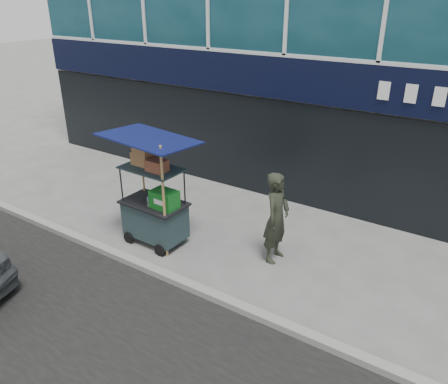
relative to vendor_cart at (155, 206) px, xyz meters
The scene contains 4 objects.
ground 1.50m from the vendor_cart, 32.07° to the right, with size 80.00×80.00×0.00m, color #5E5E59.
curb 1.57m from the vendor_cart, 39.08° to the right, with size 80.00×0.18×0.12m, color gray.
vendor_cart is the anchor object (origin of this frame).
vendor_man 2.41m from the vendor_cart, 18.60° to the left, with size 0.64×0.42×1.75m, color #24291E.
Camera 1 is at (4.29, -4.98, 4.63)m, focal length 35.00 mm.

